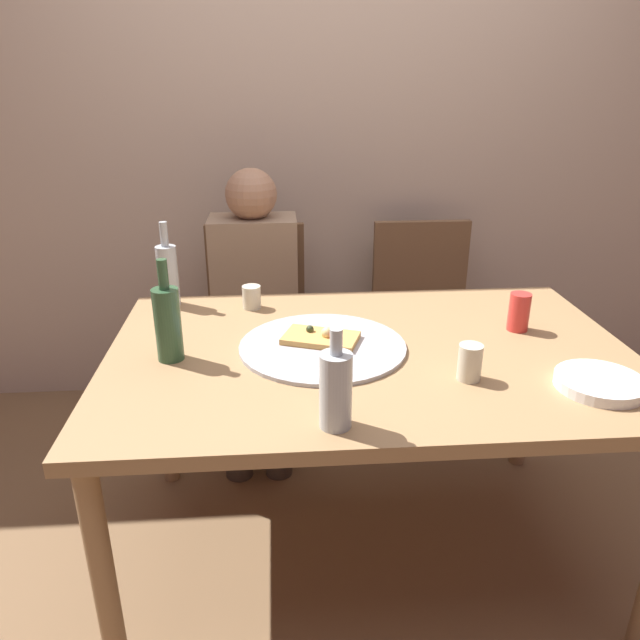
% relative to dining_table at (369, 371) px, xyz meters
% --- Properties ---
extents(ground_plane, '(8.00, 8.00, 0.00)m').
position_rel_dining_table_xyz_m(ground_plane, '(0.00, 0.00, -0.68)').
color(ground_plane, brown).
extents(back_wall, '(6.00, 0.10, 2.60)m').
position_rel_dining_table_xyz_m(back_wall, '(0.00, 1.27, 0.62)').
color(back_wall, '#BCA893').
rests_on(back_wall, ground_plane).
extents(dining_table, '(1.55, 1.01, 0.76)m').
position_rel_dining_table_xyz_m(dining_table, '(0.00, 0.00, 0.00)').
color(dining_table, '#99754C').
rests_on(dining_table, ground_plane).
extents(pizza_tray, '(0.50, 0.50, 0.01)m').
position_rel_dining_table_xyz_m(pizza_tray, '(-0.14, 0.02, 0.08)').
color(pizza_tray, '#ADADB2').
rests_on(pizza_tray, dining_table).
extents(pizza_slice_last, '(0.25, 0.20, 0.05)m').
position_rel_dining_table_xyz_m(pizza_slice_last, '(-0.14, 0.05, 0.10)').
color(pizza_slice_last, tan).
rests_on(pizza_slice_last, pizza_tray).
extents(wine_bottle, '(0.07, 0.07, 0.30)m').
position_rel_dining_table_xyz_m(wine_bottle, '(-0.65, 0.43, 0.19)').
color(wine_bottle, '#B2BCC1').
rests_on(wine_bottle, dining_table).
extents(beer_bottle, '(0.08, 0.08, 0.30)m').
position_rel_dining_table_xyz_m(beer_bottle, '(-0.58, -0.02, 0.19)').
color(beer_bottle, '#2D5133').
rests_on(beer_bottle, dining_table).
extents(water_bottle, '(0.08, 0.08, 0.24)m').
position_rel_dining_table_xyz_m(water_bottle, '(-0.15, -0.41, 0.17)').
color(water_bottle, '#B2BCC1').
rests_on(water_bottle, dining_table).
extents(tumbler_near, '(0.06, 0.06, 0.08)m').
position_rel_dining_table_xyz_m(tumbler_near, '(-0.36, 0.37, 0.11)').
color(tumbler_near, beige).
rests_on(tumbler_near, dining_table).
extents(tumbler_far, '(0.06, 0.06, 0.10)m').
position_rel_dining_table_xyz_m(tumbler_far, '(0.23, -0.21, 0.12)').
color(tumbler_far, beige).
rests_on(tumbler_far, dining_table).
extents(soda_can, '(0.07, 0.07, 0.12)m').
position_rel_dining_table_xyz_m(soda_can, '(0.49, 0.11, 0.13)').
color(soda_can, red).
rests_on(soda_can, dining_table).
extents(plate_stack, '(0.23, 0.23, 0.03)m').
position_rel_dining_table_xyz_m(plate_stack, '(0.56, -0.28, 0.09)').
color(plate_stack, white).
rests_on(plate_stack, dining_table).
extents(chair_left, '(0.44, 0.44, 0.90)m').
position_rel_dining_table_xyz_m(chair_left, '(-0.36, 0.91, -0.17)').
color(chair_left, brown).
rests_on(chair_left, ground_plane).
extents(chair_right, '(0.44, 0.44, 0.90)m').
position_rel_dining_table_xyz_m(chair_right, '(0.40, 0.91, -0.17)').
color(chair_right, brown).
rests_on(chair_right, ground_plane).
extents(guest_in_sweater, '(0.36, 0.56, 1.17)m').
position_rel_dining_table_xyz_m(guest_in_sweater, '(-0.36, 0.76, -0.04)').
color(guest_in_sweater, '#937A60').
rests_on(guest_in_sweater, ground_plane).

